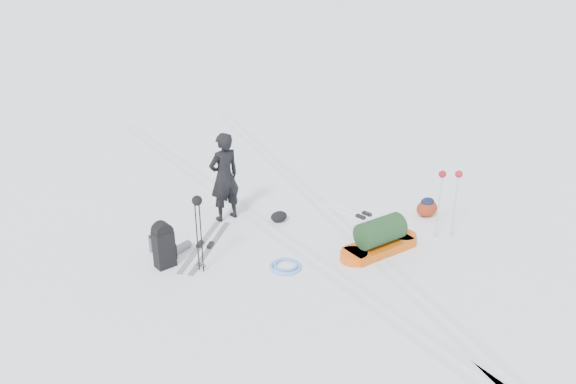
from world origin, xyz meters
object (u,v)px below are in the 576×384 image
object	(u,v)px
pulk_sled	(380,239)
expedition_rucksack	(166,245)
skier	(224,177)
ski_poles_black	(198,210)

from	to	relation	value
pulk_sled	expedition_rucksack	xyz separation A→B (m)	(-3.33, 1.37, 0.13)
expedition_rucksack	pulk_sled	bearing A→B (deg)	-32.55
pulk_sled	expedition_rucksack	distance (m)	3.61
skier	ski_poles_black	distance (m)	1.96
skier	ski_poles_black	xyz separation A→B (m)	(-1.13, -1.58, 0.22)
expedition_rucksack	skier	bearing A→B (deg)	25.66
pulk_sled	ski_poles_black	bearing A→B (deg)	157.58
skier	pulk_sled	world-z (taller)	skier
pulk_sled	expedition_rucksack	bearing A→B (deg)	152.49
expedition_rucksack	ski_poles_black	distance (m)	0.95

